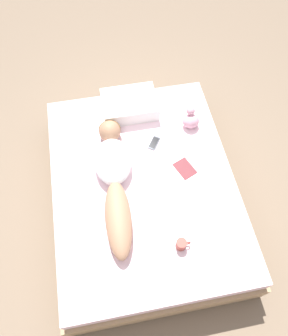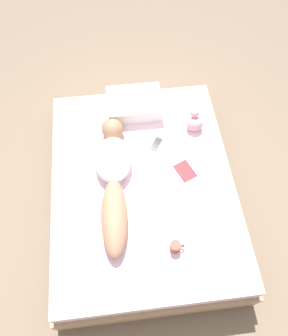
% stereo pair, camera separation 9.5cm
% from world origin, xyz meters
% --- Properties ---
extents(ground_plane, '(12.00, 12.00, 0.00)m').
position_xyz_m(ground_plane, '(0.00, 0.00, 0.00)').
color(ground_plane, '#7A6651').
extents(bed, '(1.61, 2.10, 0.44)m').
position_xyz_m(bed, '(0.00, 0.00, 0.21)').
color(bed, tan).
rests_on(bed, ground_plane).
extents(person, '(0.35, 1.29, 0.20)m').
position_xyz_m(person, '(-0.24, 0.05, 0.53)').
color(person, '#A37556').
rests_on(person, bed).
extents(open_magazine, '(0.50, 0.42, 0.01)m').
position_xyz_m(open_magazine, '(0.28, 0.00, 0.44)').
color(open_magazine, white).
rests_on(open_magazine, bed).
extents(coffee_mug, '(0.12, 0.08, 0.09)m').
position_xyz_m(coffee_mug, '(0.18, -0.62, 0.49)').
color(coffee_mug, '#993D33').
rests_on(coffee_mug, bed).
extents(cell_phone, '(0.14, 0.16, 0.01)m').
position_xyz_m(cell_phone, '(0.17, 0.36, 0.44)').
color(cell_phone, '#333842').
rests_on(cell_phone, bed).
extents(plush_toy, '(0.15, 0.16, 0.19)m').
position_xyz_m(plush_toy, '(0.54, 0.50, 0.52)').
color(plush_toy, '#DB9EB2').
rests_on(plush_toy, bed).
extents(pillow, '(0.52, 0.38, 0.15)m').
position_xyz_m(pillow, '(0.01, 0.79, 0.51)').
color(pillow, white).
rests_on(pillow, bed).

